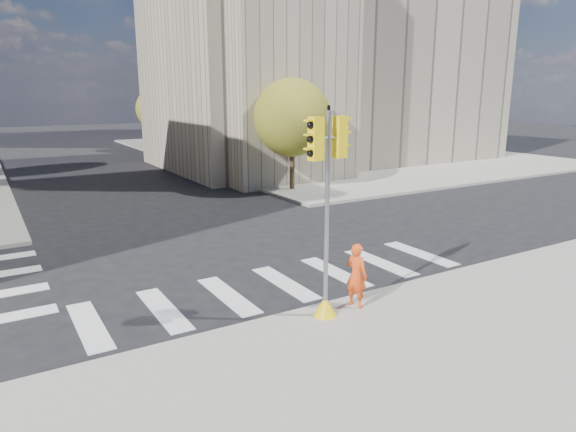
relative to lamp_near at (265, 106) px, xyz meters
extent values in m
plane|color=black|center=(-8.00, -14.00, -4.58)|extent=(160.00, 160.00, 0.00)
cube|color=gray|center=(12.00, 12.00, -4.50)|extent=(28.00, 40.00, 0.15)
cube|color=gray|center=(9.00, 6.00, 2.42)|extent=(26.00, 14.00, 14.00)
cube|color=gray|center=(1.00, 1.00, 2.42)|extent=(8.00, 8.00, 14.00)
cube|color=#9EA0A3|center=(14.00, 28.00, 10.42)|extent=(20.00, 18.00, 30.00)
cylinder|color=#382616|center=(-0.50, -4.00, -3.39)|extent=(0.28, 0.28, 2.38)
sphere|color=#567822|center=(-0.50, -4.00, -0.52)|extent=(4.20, 4.20, 4.20)
cylinder|color=#382616|center=(-0.50, 8.00, -3.32)|extent=(0.28, 0.28, 2.52)
sphere|color=#567822|center=(-0.50, 8.00, -0.22)|extent=(4.60, 4.60, 4.60)
cylinder|color=#382616|center=(-0.50, 20.00, -3.44)|extent=(0.28, 0.28, 2.27)
sphere|color=#567822|center=(-0.50, 20.00, -0.70)|extent=(4.00, 4.00, 4.00)
cylinder|color=black|center=(0.00, 0.00, -0.43)|extent=(0.12, 0.12, 8.00)
cube|color=black|center=(0.00, 0.00, 3.57)|extent=(0.35, 0.18, 0.22)
cylinder|color=black|center=(0.00, 14.00, -0.43)|extent=(0.12, 0.12, 8.00)
cube|color=black|center=(0.00, 14.00, 3.57)|extent=(0.35, 0.18, 0.22)
cone|color=yellow|center=(-8.56, -18.68, -4.18)|extent=(0.56, 0.56, 0.50)
cylinder|color=gray|center=(-8.56, -18.68, -2.00)|extent=(0.11, 0.11, 4.86)
cylinder|color=black|center=(-8.56, -18.68, 0.48)|extent=(0.07, 0.07, 0.12)
cylinder|color=gray|center=(-8.56, -18.68, -0.17)|extent=(0.90, 0.22, 0.06)
cube|color=yellow|center=(-8.94, -18.75, -0.17)|extent=(0.33, 0.27, 0.95)
cube|color=yellow|center=(-8.19, -18.61, -0.17)|extent=(0.33, 0.27, 0.95)
imported|color=#E84715|center=(-7.57, -18.60, -3.61)|extent=(0.55, 0.69, 1.64)
camera|label=1|loc=(-15.24, -28.04, 0.81)|focal=32.00mm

